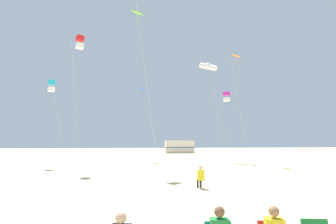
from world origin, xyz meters
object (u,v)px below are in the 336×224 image
(kite_diamond_blue, at_px, (142,92))
(kite_diamond_lime, at_px, (138,20))
(kite_box_cyan, at_px, (52,86))
(kite_tube_white, at_px, (208,66))
(kite_box_magenta, at_px, (227,97))
(kite_box_scarlet, at_px, (80,42))
(kite_flyer_standing, at_px, (200,176))
(kite_diamond_orange, at_px, (236,61))
(rv_van_cream, at_px, (179,147))

(kite_diamond_blue, distance_m, kite_diamond_lime, 12.71)
(kite_box_cyan, relative_size, kite_diamond_lime, 0.63)
(kite_tube_white, height_order, kite_box_magenta, kite_tube_white)
(kite_box_scarlet, xyz_separation_m, kite_tube_white, (14.63, 8.99, 1.18))
(kite_flyer_standing, bearing_deg, kite_box_cyan, -49.05)
(kite_diamond_lime, bearing_deg, kite_flyer_standing, -67.11)
(kite_flyer_standing, bearing_deg, kite_diamond_orange, -121.23)
(kite_diamond_blue, xyz_separation_m, rv_van_cream, (9.02, 22.69, -7.62))
(kite_box_scarlet, bearing_deg, kite_diamond_blue, 59.86)
(kite_box_cyan, bearing_deg, kite_flyer_standing, -48.55)
(kite_box_scarlet, height_order, kite_diamond_orange, kite_diamond_orange)
(kite_box_cyan, distance_m, rv_van_cream, 35.03)
(kite_diamond_lime, bearing_deg, rv_van_cream, 74.25)
(kite_box_scarlet, distance_m, kite_tube_white, 17.21)
(kite_flyer_standing, bearing_deg, kite_tube_white, -109.10)
(kite_flyer_standing, distance_m, kite_box_scarlet, 16.58)
(kite_box_scarlet, relative_size, kite_diamond_blue, 1.23)
(kite_box_cyan, height_order, kite_diamond_blue, kite_diamond_blue)
(kite_box_cyan, height_order, kite_tube_white, kite_tube_white)
(kite_box_cyan, bearing_deg, rv_van_cream, 57.56)
(kite_box_cyan, xyz_separation_m, kite_diamond_lime, (8.64, -5.77, 4.73))
(kite_diamond_blue, height_order, rv_van_cream, kite_diamond_blue)
(rv_van_cream, bearing_deg, kite_diamond_orange, -86.74)
(kite_diamond_lime, relative_size, rv_van_cream, 2.13)
(kite_flyer_standing, distance_m, kite_diamond_blue, 21.63)
(kite_diamond_blue, bearing_deg, kite_flyer_standing, -82.96)
(kite_diamond_lime, bearing_deg, kite_diamond_orange, 27.74)
(kite_tube_white, distance_m, rv_van_cream, 26.40)
(kite_box_scarlet, bearing_deg, kite_box_cyan, 131.36)
(kite_diamond_orange, bearing_deg, kite_diamond_blue, 149.83)
(kite_diamond_blue, height_order, kite_box_magenta, kite_diamond_blue)
(kite_diamond_blue, height_order, kite_tube_white, kite_tube_white)
(kite_diamond_blue, bearing_deg, kite_box_cyan, -146.11)
(kite_diamond_lime, distance_m, kite_tube_white, 14.38)
(kite_tube_white, xyz_separation_m, rv_van_cream, (0.35, 23.97, -11.06))
(kite_box_magenta, bearing_deg, kite_box_scarlet, -158.98)
(kite_box_cyan, height_order, kite_box_scarlet, kite_box_scarlet)
(kite_tube_white, relative_size, rv_van_cream, 2.04)
(kite_diamond_orange, distance_m, kite_box_magenta, 4.38)
(kite_diamond_blue, xyz_separation_m, kite_box_magenta, (10.01, -4.13, -1.16))
(kite_tube_white, bearing_deg, kite_diamond_lime, -131.17)
(kite_box_cyan, height_order, kite_diamond_orange, kite_diamond_orange)
(kite_diamond_orange, bearing_deg, kite_box_cyan, -179.42)
(kite_box_scarlet, bearing_deg, kite_diamond_orange, 14.06)
(kite_diamond_orange, xyz_separation_m, rv_van_cream, (-1.54, 28.82, -10.32))
(kite_diamond_blue, bearing_deg, kite_tube_white, -8.43)
(kite_flyer_standing, bearing_deg, kite_box_scarlet, -49.02)
(kite_box_magenta, bearing_deg, kite_box_cyan, -173.54)
(kite_box_cyan, xyz_separation_m, kite_diamond_blue, (9.43, 6.34, 0.94))
(kite_diamond_orange, bearing_deg, kite_diamond_lime, -152.26)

